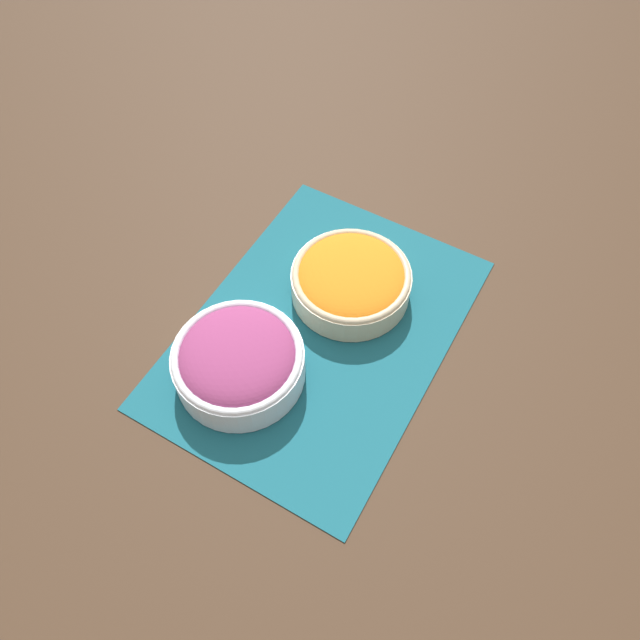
# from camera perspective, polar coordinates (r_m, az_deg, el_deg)

# --- Properties ---
(ground_plane) EXTENTS (3.00, 3.00, 0.00)m
(ground_plane) POSITION_cam_1_polar(r_m,az_deg,el_deg) (0.99, 0.00, -1.08)
(ground_plane) COLOR #422D1E
(placemat) EXTENTS (0.54, 0.38, 0.00)m
(placemat) POSITION_cam_1_polar(r_m,az_deg,el_deg) (0.99, 0.00, -1.02)
(placemat) COLOR #195B6B
(placemat) RESTS_ON ground_plane
(onion_bowl) EXTENTS (0.20, 0.20, 0.08)m
(onion_bowl) POSITION_cam_1_polar(r_m,az_deg,el_deg) (0.92, -7.48, -3.68)
(onion_bowl) COLOR silver
(onion_bowl) RESTS_ON placemat
(carrot_bowl) EXTENTS (0.19, 0.19, 0.06)m
(carrot_bowl) POSITION_cam_1_polar(r_m,az_deg,el_deg) (1.01, 2.86, 3.70)
(carrot_bowl) COLOR beige
(carrot_bowl) RESTS_ON placemat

